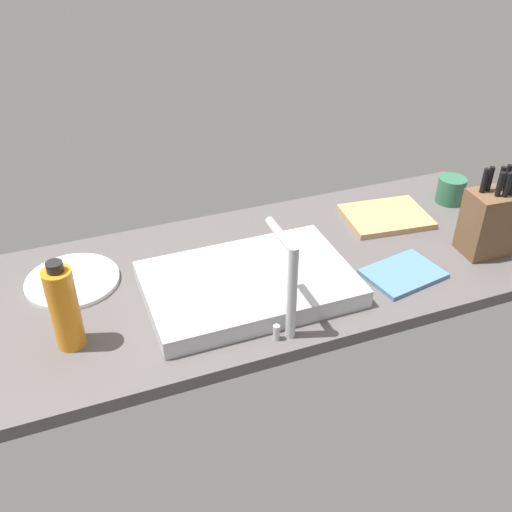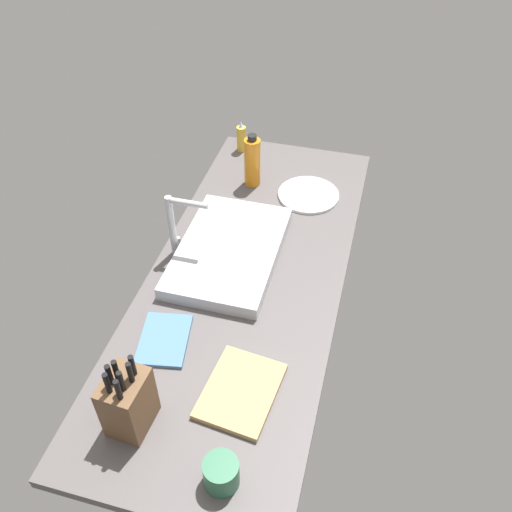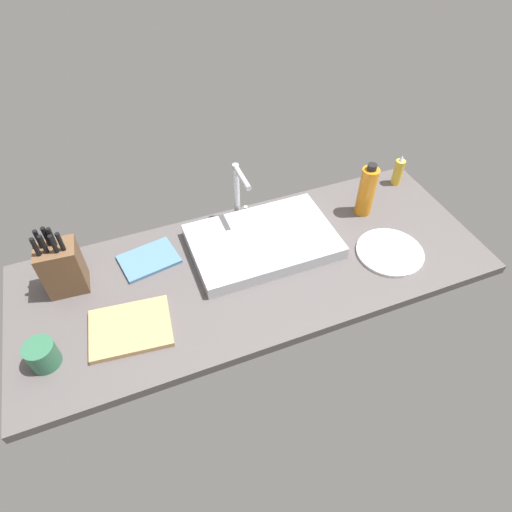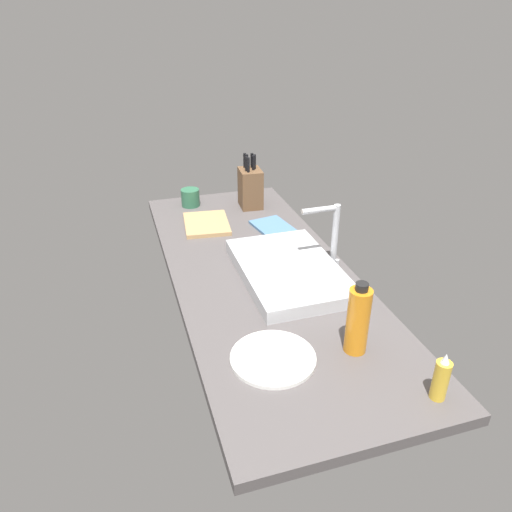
# 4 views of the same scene
# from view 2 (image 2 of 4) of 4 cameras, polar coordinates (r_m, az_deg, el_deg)

# --- Properties ---
(countertop_slab) EXTENTS (1.66, 0.65, 0.04)m
(countertop_slab) POSITION_cam_2_polar(r_m,az_deg,el_deg) (1.86, -0.90, -2.17)
(countertop_slab) COLOR #514C4C
(countertop_slab) RESTS_ON ground
(sink_basin) EXTENTS (0.52, 0.34, 0.05)m
(sink_basin) POSITION_cam_2_polar(r_m,az_deg,el_deg) (1.89, -2.84, 0.52)
(sink_basin) COLOR #B7BABF
(sink_basin) RESTS_ON countertop_slab
(faucet) EXTENTS (0.05, 0.15, 0.24)m
(faucet) POSITION_cam_2_polar(r_m,az_deg,el_deg) (1.84, -8.39, 3.66)
(faucet) COLOR #B7BABF
(faucet) RESTS_ON countertop_slab
(knife_block) EXTENTS (0.13, 0.11, 0.25)m
(knife_block) POSITION_cam_2_polar(r_m,az_deg,el_deg) (1.46, -13.33, -14.69)
(knife_block) COLOR brown
(knife_block) RESTS_ON countertop_slab
(cutting_board) EXTENTS (0.27, 0.22, 0.02)m
(cutting_board) POSITION_cam_2_polar(r_m,az_deg,el_deg) (1.54, -1.61, -13.99)
(cutting_board) COLOR tan
(cutting_board) RESTS_ON countertop_slab
(soap_bottle) EXTENTS (0.04, 0.04, 0.14)m
(soap_bottle) POSITION_cam_2_polar(r_m,az_deg,el_deg) (2.42, -1.56, 12.34)
(soap_bottle) COLOR gold
(soap_bottle) RESTS_ON countertop_slab
(water_bottle) EXTENTS (0.07, 0.07, 0.22)m
(water_bottle) POSITION_cam_2_polar(r_m,az_deg,el_deg) (2.19, -0.39, 9.91)
(water_bottle) COLOR orange
(water_bottle) RESTS_ON countertop_slab
(dinner_plate) EXTENTS (0.24, 0.24, 0.01)m
(dinner_plate) POSITION_cam_2_polar(r_m,az_deg,el_deg) (2.18, 5.54, 6.43)
(dinner_plate) COLOR white
(dinner_plate) RESTS_ON countertop_slab
(dish_towel) EXTENTS (0.22, 0.18, 0.01)m
(dish_towel) POSITION_cam_2_polar(r_m,az_deg,el_deg) (1.67, -9.63, -8.65)
(dish_towel) COLOR teal
(dish_towel) RESTS_ON countertop_slab
(coffee_mug) EXTENTS (0.09, 0.09, 0.08)m
(coffee_mug) POSITION_cam_2_polar(r_m,az_deg,el_deg) (1.40, -3.68, -21.85)
(coffee_mug) COLOR #2D6647
(coffee_mug) RESTS_ON countertop_slab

